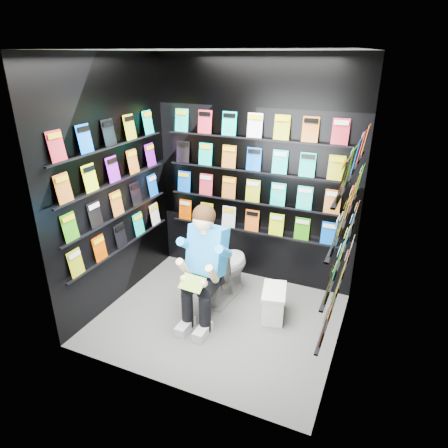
% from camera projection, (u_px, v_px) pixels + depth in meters
% --- Properties ---
extents(floor, '(2.40, 2.40, 0.00)m').
position_uv_depth(floor, '(218.00, 319.00, 4.20)').
color(floor, slate).
rests_on(floor, ground).
extents(ceiling, '(2.40, 2.40, 0.00)m').
position_uv_depth(ceiling, '(217.00, 50.00, 3.18)').
color(ceiling, white).
rests_on(ceiling, floor).
extents(wall_back, '(2.40, 0.04, 2.60)m').
position_uv_depth(wall_back, '(254.00, 175.00, 4.53)').
color(wall_back, black).
rests_on(wall_back, floor).
extents(wall_front, '(2.40, 0.04, 2.60)m').
position_uv_depth(wall_front, '(159.00, 247.00, 2.85)').
color(wall_front, black).
rests_on(wall_front, floor).
extents(wall_left, '(0.04, 2.00, 2.60)m').
position_uv_depth(wall_left, '(113.00, 187.00, 4.14)').
color(wall_left, black).
rests_on(wall_left, floor).
extents(wall_right, '(0.04, 2.00, 2.60)m').
position_uv_depth(wall_right, '(351.00, 224.00, 3.24)').
color(wall_right, black).
rests_on(wall_right, floor).
extents(comics_back, '(2.10, 0.06, 1.37)m').
position_uv_depth(comics_back, '(253.00, 175.00, 4.50)').
color(comics_back, '#CD4600').
rests_on(comics_back, wall_back).
extents(comics_left, '(0.06, 1.70, 1.37)m').
position_uv_depth(comics_left, '(115.00, 187.00, 4.12)').
color(comics_left, '#CD4600').
rests_on(comics_left, wall_left).
extents(comics_right, '(0.06, 1.70, 1.37)m').
position_uv_depth(comics_right, '(348.00, 222.00, 3.25)').
color(comics_right, '#CD4600').
rests_on(comics_right, wall_right).
extents(toilet, '(0.48, 0.78, 0.73)m').
position_uv_depth(toilet, '(223.00, 268.00, 4.46)').
color(toilet, white).
rests_on(toilet, floor).
extents(longbox, '(0.30, 0.43, 0.30)m').
position_uv_depth(longbox, '(274.00, 304.00, 4.19)').
color(longbox, white).
rests_on(longbox, floor).
extents(longbox_lid, '(0.33, 0.46, 0.03)m').
position_uv_depth(longbox_lid, '(274.00, 291.00, 4.13)').
color(longbox_lid, white).
rests_on(longbox_lid, longbox).
extents(reader, '(0.56, 0.78, 1.36)m').
position_uv_depth(reader, '(208.00, 251.00, 3.98)').
color(reader, '#087EDE').
rests_on(reader, toilet).
extents(held_comic, '(0.25, 0.16, 0.10)m').
position_uv_depth(held_comic, '(192.00, 283.00, 3.76)').
color(held_comic, green).
rests_on(held_comic, reader).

